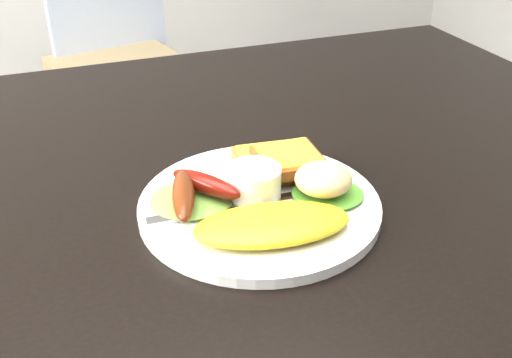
{
  "coord_description": "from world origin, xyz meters",
  "views": [
    {
      "loc": [
        -0.14,
        -0.59,
        1.09
      ],
      "look_at": [
        0.04,
        -0.1,
        0.78
      ],
      "focal_mm": 42.0,
      "sensor_mm": 36.0,
      "label": 1
    }
  ],
  "objects_px": {
    "dining_table": "(194,184)",
    "dining_chair": "(121,69)",
    "person": "(47,73)",
    "plate": "(259,205)"
  },
  "relations": [
    {
      "from": "dining_table",
      "to": "dining_chair",
      "type": "height_order",
      "value": "dining_table"
    },
    {
      "from": "dining_table",
      "to": "plate",
      "type": "height_order",
      "value": "plate"
    },
    {
      "from": "plate",
      "to": "dining_table",
      "type": "bearing_deg",
      "value": 110.68
    },
    {
      "from": "dining_chair",
      "to": "person",
      "type": "relative_size",
      "value": 0.27
    },
    {
      "from": "dining_table",
      "to": "dining_chair",
      "type": "xyz_separation_m",
      "value": [
        0.09,
        1.2,
        -0.28
      ]
    },
    {
      "from": "person",
      "to": "plate",
      "type": "xyz_separation_m",
      "value": [
        0.18,
        -0.68,
        0.07
      ]
    },
    {
      "from": "dining_chair",
      "to": "person",
      "type": "bearing_deg",
      "value": -122.12
    },
    {
      "from": "person",
      "to": "plate",
      "type": "distance_m",
      "value": 0.71
    },
    {
      "from": "dining_table",
      "to": "plate",
      "type": "xyz_separation_m",
      "value": [
        0.04,
        -0.11,
        0.03
      ]
    },
    {
      "from": "dining_table",
      "to": "dining_chair",
      "type": "relative_size",
      "value": 3.2
    }
  ]
}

